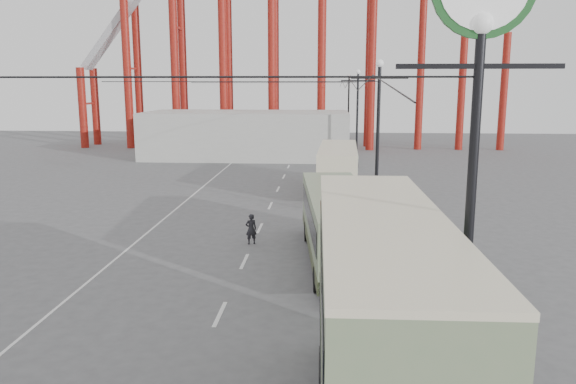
# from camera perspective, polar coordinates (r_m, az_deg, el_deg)

# --- Properties ---
(ground) EXTENTS (160.00, 160.00, 0.00)m
(ground) POSITION_cam_1_polar(r_m,az_deg,el_deg) (16.63, -6.07, -17.76)
(ground) COLOR #515154
(ground) RESTS_ON ground
(road_markings) EXTENTS (12.52, 120.00, 0.01)m
(road_markings) POSITION_cam_1_polar(r_m,az_deg,el_deg) (35.15, -1.95, -2.18)
(road_markings) COLOR silver
(road_markings) RESTS_ON ground
(lamp_post_near) EXTENTS (3.20, 0.44, 10.80)m
(lamp_post_near) POSITION_cam_1_polar(r_m,az_deg,el_deg) (11.73, 18.72, 9.86)
(lamp_post_near) COLOR black
(lamp_post_near) RESTS_ON ground
(lamp_post_mid) EXTENTS (3.20, 0.44, 9.32)m
(lamp_post_mid) POSITION_cam_1_polar(r_m,az_deg,el_deg) (32.66, 9.08, 5.00)
(lamp_post_mid) COLOR black
(lamp_post_mid) RESTS_ON ground
(lamp_post_far) EXTENTS (3.20, 0.44, 9.32)m
(lamp_post_far) POSITION_cam_1_polar(r_m,az_deg,el_deg) (54.54, 7.04, 7.37)
(lamp_post_far) COLOR black
(lamp_post_far) RESTS_ON ground
(lamp_post_distant) EXTENTS (3.20, 0.44, 9.32)m
(lamp_post_distant) POSITION_cam_1_polar(r_m,az_deg,el_deg) (76.49, 6.16, 8.38)
(lamp_post_distant) COLOR black
(lamp_post_distant) RESTS_ON ground
(fairground_shed) EXTENTS (22.00, 10.00, 5.00)m
(fairground_shed) POSITION_cam_1_polar(r_m,az_deg,el_deg) (62.21, -4.14, 5.84)
(fairground_shed) COLOR #B0B0AA
(fairground_shed) RESTS_ON ground
(double_decker_bus) EXTENTS (2.66, 9.98, 5.34)m
(double_decker_bus) POSITION_cam_1_polar(r_m,az_deg,el_deg) (12.38, 9.32, -12.91)
(double_decker_bus) COLOR #313A1F
(double_decker_bus) RESTS_ON ground
(single_decker_green) EXTENTS (3.61, 11.59, 3.23)m
(single_decker_green) POSITION_cam_1_polar(r_m,az_deg,el_deg) (25.37, 5.06, -3.14)
(single_decker_green) COLOR gray
(single_decker_green) RESTS_ON ground
(single_decker_cream) EXTENTS (3.10, 10.95, 3.38)m
(single_decker_cream) POSITION_cam_1_polar(r_m,az_deg,el_deg) (42.16, 5.09, 2.60)
(single_decker_cream) COLOR beige
(single_decker_cream) RESTS_ON ground
(pedestrian) EXTENTS (0.67, 0.56, 1.56)m
(pedestrian) POSITION_cam_1_polar(r_m,az_deg,el_deg) (28.38, -3.77, -3.77)
(pedestrian) COLOR black
(pedestrian) RESTS_ON ground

